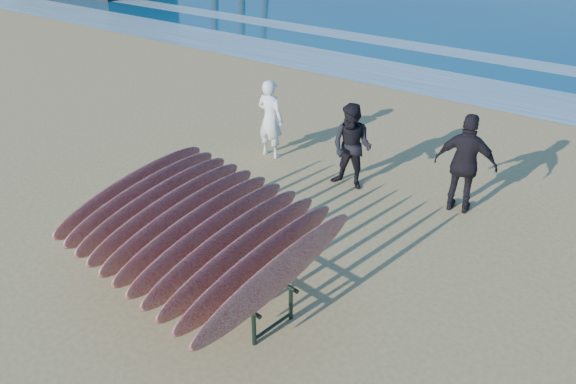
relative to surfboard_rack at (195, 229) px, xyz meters
The scene contains 7 objects.
ground 1.22m from the surfboard_rack, 54.52° to the left, with size 120.00×120.00×0.00m, color tan.
foam_near 10.73m from the surfboard_rack, 87.40° to the left, with size 160.00×160.00×0.00m, color white.
foam_far 14.22m from the surfboard_rack, 88.04° to the left, with size 160.00×160.00×0.00m, color white.
surfboard_rack is the anchor object (origin of this frame).
person_white 4.37m from the surfboard_rack, 113.82° to the left, with size 0.59×0.39×1.63m, color white.
person_dark_a 3.77m from the surfboard_rack, 85.75° to the left, with size 0.78×0.61×1.61m, color black.
person_dark_b 4.69m from the surfboard_rack, 61.15° to the left, with size 1.03×0.43×1.76m, color black.
Camera 1 is at (4.29, -5.17, 4.98)m, focal length 35.00 mm.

